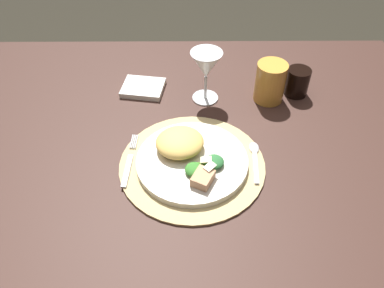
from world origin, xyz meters
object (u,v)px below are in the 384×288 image
(spoon, at_px, (255,156))
(amber_tumbler, at_px, (270,82))
(dark_tumbler, at_px, (297,82))
(fork, at_px, (129,162))
(dining_table, at_px, (164,178))
(napkin, at_px, (143,88))
(wine_glass, at_px, (206,66))
(dinner_plate, at_px, (192,161))

(spoon, height_order, amber_tumbler, amber_tumbler)
(dark_tumbler, bearing_deg, fork, -148.17)
(dining_table, distance_m, napkin, 0.26)
(spoon, bearing_deg, wine_glass, 115.26)
(spoon, distance_m, amber_tumbler, 0.24)
(napkin, bearing_deg, dark_tumbler, -2.43)
(spoon, relative_size, wine_glass, 0.91)
(fork, bearing_deg, napkin, 88.40)
(napkin, height_order, amber_tumbler, amber_tumbler)
(dining_table, relative_size, spoon, 10.97)
(dinner_plate, bearing_deg, spoon, 8.76)
(dinner_plate, bearing_deg, napkin, 115.12)
(wine_glass, bearing_deg, napkin, 167.32)
(fork, height_order, wine_glass, wine_glass)
(spoon, bearing_deg, dark_tumbler, 60.03)
(fork, distance_m, spoon, 0.29)
(dining_table, height_order, dinner_plate, dinner_plate)
(dining_table, relative_size, dinner_plate, 5.63)
(spoon, xyz_separation_m, amber_tumbler, (0.06, 0.23, 0.05))
(dining_table, relative_size, wine_glass, 9.94)
(dining_table, xyz_separation_m, dinner_plate, (0.08, -0.10, 0.17))
(napkin, bearing_deg, spoon, -43.54)
(dining_table, bearing_deg, wine_glass, 53.04)
(dining_table, relative_size, amber_tumbler, 13.16)
(wine_glass, xyz_separation_m, amber_tumbler, (0.17, -0.00, -0.05))
(spoon, xyz_separation_m, wine_glass, (-0.11, 0.23, 0.09))
(fork, xyz_separation_m, amber_tumbler, (0.35, 0.25, 0.05))
(wine_glass, bearing_deg, dark_tumbler, 4.78)
(dining_table, height_order, napkin, napkin)
(dark_tumbler, bearing_deg, dinner_plate, -136.79)
(fork, relative_size, wine_glass, 1.15)
(napkin, bearing_deg, dinner_plate, -64.88)
(dining_table, relative_size, fork, 8.67)
(dark_tumbler, bearing_deg, dining_table, -154.74)
(dark_tumbler, bearing_deg, spoon, -119.97)
(wine_glass, relative_size, amber_tumbler, 1.32)
(spoon, bearing_deg, fork, -176.13)
(fork, relative_size, napkin, 1.46)
(wine_glass, bearing_deg, fork, -126.24)
(dining_table, xyz_separation_m, wine_glass, (0.11, 0.15, 0.26))
(dinner_plate, relative_size, amber_tumbler, 2.34)
(spoon, height_order, dark_tumbler, dark_tumbler)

